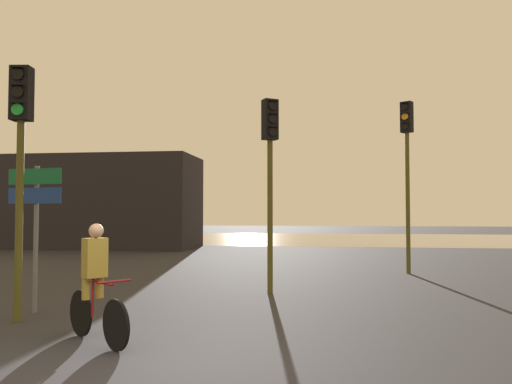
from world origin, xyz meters
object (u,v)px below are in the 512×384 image
object	(u,v)px
distant_building	(70,202)
cyclist	(96,282)
traffic_light_center	(270,158)
traffic_light_far_right	(407,155)
direction_sign_post	(35,211)
traffic_light_near_left	(20,143)

from	to	relation	value
distant_building	cyclist	xyz separation A→B (m)	(9.59, -17.35, -1.46)
traffic_light_center	cyclist	world-z (taller)	traffic_light_center
traffic_light_far_right	direction_sign_post	distance (m)	10.22
direction_sign_post	cyclist	xyz separation A→B (m)	(1.94, -1.70, -0.97)
distant_building	traffic_light_center	bearing A→B (deg)	-48.24
traffic_light_near_left	traffic_light_center	xyz separation A→B (m)	(3.78, 3.38, 0.07)
direction_sign_post	traffic_light_center	bearing A→B (deg)	-136.28
traffic_light_near_left	cyclist	xyz separation A→B (m)	(1.83, -1.05, -2.10)
distant_building	traffic_light_near_left	distance (m)	18.07
traffic_light_far_right	cyclist	bearing A→B (deg)	88.78
traffic_light_far_right	traffic_light_center	bearing A→B (deg)	80.11
traffic_light_center	cyclist	xyz separation A→B (m)	(-1.95, -4.43, -2.17)
distant_building	traffic_light_far_right	distance (m)	17.63
distant_building	cyclist	size ratio (longest dim) A/B	7.94
traffic_light_near_left	traffic_light_center	world-z (taller)	traffic_light_center
traffic_light_center	cyclist	bearing A→B (deg)	34.23
traffic_light_near_left	cyclist	world-z (taller)	traffic_light_near_left
traffic_light_near_left	direction_sign_post	bearing A→B (deg)	-87.05
traffic_light_near_left	traffic_light_center	bearing A→B (deg)	-145.39
traffic_light_far_right	direction_sign_post	xyz separation A→B (m)	(-7.51, -6.73, -1.66)
distant_building	traffic_light_near_left	xyz separation A→B (m)	(7.76, -16.30, 0.64)
distant_building	traffic_light_center	xyz separation A→B (m)	(11.54, -12.92, 0.70)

